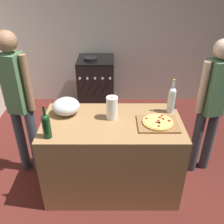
% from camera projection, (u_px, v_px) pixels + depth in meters
% --- Properties ---
extents(ground_plane, '(4.45, 3.48, 0.02)m').
position_uv_depth(ground_plane, '(112.00, 145.00, 3.62)').
color(ground_plane, '#511E19').
extents(kitchen_wall_rear, '(4.45, 0.10, 2.60)m').
position_uv_depth(kitchen_wall_rear, '(112.00, 30.00, 4.24)').
color(kitchen_wall_rear, beige).
rests_on(kitchen_wall_rear, ground_plane).
extents(counter, '(1.42, 0.76, 0.88)m').
position_uv_depth(counter, '(112.00, 155.00, 2.75)').
color(counter, '#9E7247').
rests_on(counter, ground_plane).
extents(cutting_board, '(0.40, 0.32, 0.02)m').
position_uv_depth(cutting_board, '(158.00, 124.00, 2.47)').
color(cutting_board, olive).
rests_on(cutting_board, counter).
extents(pizza, '(0.31, 0.31, 0.03)m').
position_uv_depth(pizza, '(158.00, 122.00, 2.46)').
color(pizza, tan).
rests_on(pizza, cutting_board).
extents(mixing_bowl, '(0.29, 0.29, 0.17)m').
position_uv_depth(mixing_bowl, '(67.00, 106.00, 2.61)').
color(mixing_bowl, '#B2B2B7').
rests_on(mixing_bowl, counter).
extents(paper_towel_roll, '(0.12, 0.12, 0.24)m').
position_uv_depth(paper_towel_roll, '(112.00, 108.00, 2.52)').
color(paper_towel_roll, white).
rests_on(paper_towel_roll, counter).
extents(wine_bottle_green, '(0.08, 0.08, 0.38)m').
position_uv_depth(wine_bottle_green, '(172.00, 99.00, 2.61)').
color(wine_bottle_green, silver).
rests_on(wine_bottle_green, counter).
extents(wine_bottle_dark, '(0.08, 0.08, 0.33)m').
position_uv_depth(wine_bottle_dark, '(47.00, 125.00, 2.22)').
color(wine_bottle_dark, '#143819').
rests_on(wine_bottle_dark, counter).
extents(stove, '(0.60, 0.63, 0.97)m').
position_uv_depth(stove, '(97.00, 85.00, 4.32)').
color(stove, black).
rests_on(stove, ground_plane).
extents(person_in_stripes, '(0.36, 0.24, 1.73)m').
position_uv_depth(person_in_stripes, '(19.00, 99.00, 2.70)').
color(person_in_stripes, '#383D4C').
rests_on(person_in_stripes, ground_plane).
extents(person_in_red, '(0.36, 0.24, 1.64)m').
position_uv_depth(person_in_red, '(212.00, 103.00, 2.74)').
color(person_in_red, '#383D4C').
rests_on(person_in_red, ground_plane).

